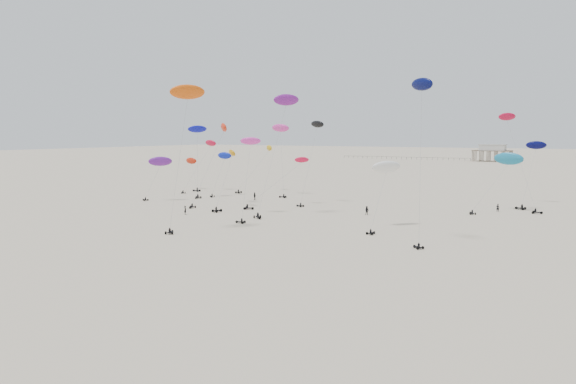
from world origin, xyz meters
The scene contains 26 objects.
ground_plane centered at (0.00, 200.00, 0.00)m, with size 900.00×900.00×0.00m, color beige.
pavilion_main centered at (-10.00, 350.00, 4.22)m, with size 21.00×13.00×9.80m.
pier_fence centered at (-62.00, 350.00, 0.77)m, with size 80.20×0.20×1.50m.
rig_0 centered at (-43.23, 131.01, 8.46)m, with size 4.24×8.38×11.85m.
rig_1 centered at (-40.19, 144.35, 8.06)m, with size 5.67×13.99×15.69m.
rig_2 centered at (-58.87, 138.55, 5.77)m, with size 9.34×7.23×10.46m.
rig_4 centered at (-45.93, 124.17, 13.63)m, with size 5.55×6.97×18.43m.
rig_5 centered at (-27.20, 110.06, 7.53)m, with size 5.47×12.43×14.10m.
rig_6 centered at (-33.62, 115.94, 14.26)m, with size 4.48×14.87×19.84m.
rig_7 centered at (27.75, 135.88, 13.28)m, with size 9.91×6.02×20.65m.
rig_8 centered at (25.85, 135.34, 10.10)m, with size 9.55×12.79×14.43m.
rig_9 centered at (-15.04, 127.82, 14.61)m, with size 4.53×12.14×20.02m.
rig_10 centered at (29.59, 149.21, 9.75)m, with size 4.72×16.85×18.98m.
rig_11 centered at (-19.53, 118.29, 5.46)m, with size 8.36×17.08×17.71m.
rig_12 centered at (-17.77, 104.16, 11.43)m, with size 8.92×14.82×18.89m.
rig_13 centered at (-30.52, 139.65, 15.28)m, with size 8.61×9.51×19.35m.
rig_14 centered at (-12.40, 107.76, 18.59)m, with size 5.35×12.22×24.12m.
rig_15 centered at (-17.86, 85.25, 20.81)m, with size 5.53×9.80×24.55m.
rig_16 centered at (10.34, 104.08, 9.41)m, with size 5.51×13.38×13.24m.
rig_17 centered at (19.50, 93.05, 19.70)m, with size 4.97×8.84×24.49m.
rig_18 centered at (-54.36, 139.30, 11.57)m, with size 5.02×14.12×16.64m.
rig_19 centered at (-49.93, 114.37, 8.76)m, with size 6.51×6.09×10.87m.
spectator_0 centered at (-29.33, 98.64, 0.00)m, with size 0.76×0.52×2.08m, color black.
spectator_1 centered at (2.81, 115.55, 0.00)m, with size 1.00×0.58×2.05m, color black.
spectator_2 centered at (-30.08, 125.90, 0.00)m, with size 1.31×0.71×2.22m, color black.
spectator_3 centered at (24.94, 132.88, 0.00)m, with size 0.70×0.48×1.93m, color black.
Camera 1 is at (42.25, 11.09, 16.25)m, focal length 35.00 mm.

